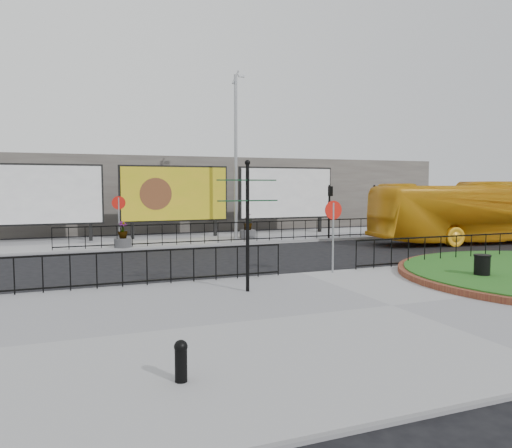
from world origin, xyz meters
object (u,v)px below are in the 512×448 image
litter_bin (482,268)px  planter_a (123,238)px  bus (477,212)px  planter_c (248,230)px  bollard (181,359)px  fingerpost_sign (248,213)px  lamp_post (236,154)px  billboard_mid (175,194)px

litter_bin → planter_a: (-9.34, 12.90, 0.03)m
bus → planter_c: bus is taller
planter_a → planter_c: (7.04, 1.60, 0.04)m
bollard → planter_a: size_ratio=0.51×
bollard → bus: 23.36m
bollard → planter_c: 20.53m
fingerpost_sign → planter_a: bearing=105.1°
lamp_post → fingerpost_sign: lamp_post is taller
bus → billboard_mid: bearing=69.3°
billboard_mid → bollard: billboard_mid is taller
lamp_post → bollard: size_ratio=14.15×
billboard_mid → bollard: (-4.51, -20.79, -2.12)m
lamp_post → billboard_mid: bearing=146.7°
bus → planter_c: bearing=69.6°
bollard → litter_bin: (10.51, 4.32, 0.07)m
fingerpost_sign → planter_c: size_ratio=2.69×
lamp_post → bollard: 20.73m
lamp_post → planter_a: lamp_post is taller
litter_bin → bus: bearing=45.2°
bus → bollard: bearing=131.0°
litter_bin → fingerpost_sign: bearing=169.3°
billboard_mid → fingerpost_sign: size_ratio=1.68×
litter_bin → planter_c: size_ratio=0.62×
billboard_mid → planter_a: size_ratio=4.87×
lamp_post → bollard: (-7.52, -18.82, -4.35)m
lamp_post → planter_a: (-6.35, -1.60, -4.25)m
lamp_post → fingerpost_sign: 14.02m
billboard_mid → lamp_post: 4.23m
bollard → planter_a: 17.26m
billboard_mid → planter_c: bearing=-28.1°
fingerpost_sign → bus: (16.04, 7.44, -0.70)m
lamp_post → bollard: lamp_post is taller
billboard_mid → litter_bin: (6.00, -16.47, -2.05)m
fingerpost_sign → bus: size_ratio=0.31×
billboard_mid → planter_c: size_ratio=4.51×
fingerpost_sign → litter_bin: 7.62m
billboard_mid → bus: size_ratio=0.52×
bus → litter_bin: bearing=141.9°
litter_bin → bus: size_ratio=0.07×
litter_bin → planter_c: bearing=99.0°
fingerpost_sign → planter_c: 14.14m
litter_bin → bollard: bearing=-157.7°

